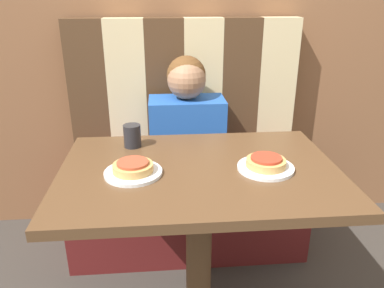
{
  "coord_description": "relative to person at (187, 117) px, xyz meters",
  "views": [
    {
      "loc": [
        -0.13,
        -1.19,
        1.34
      ],
      "look_at": [
        0.0,
        0.31,
        0.73
      ],
      "focal_mm": 35.0,
      "sensor_mm": 36.0,
      "label": 1
    }
  ],
  "objects": [
    {
      "name": "dining_table",
      "position": [
        0.0,
        -0.63,
        -0.09
      ],
      "size": [
        0.99,
        0.68,
        0.76
      ],
      "color": "brown",
      "rests_on": "ground_plane"
    },
    {
      "name": "booth_backrest",
      "position": [
        -0.0,
        0.21,
        0.09
      ],
      "size": [
        1.24,
        0.09,
        0.76
      ],
      "color": "#4C331E",
      "rests_on": "booth_seat"
    },
    {
      "name": "booth_seat",
      "position": [
        0.0,
        -0.0,
        -0.52
      ],
      "size": [
        1.24,
        0.52,
        0.46
      ],
      "color": "#5B1919",
      "rests_on": "ground_plane"
    },
    {
      "name": "pizza_right",
      "position": [
        0.23,
        -0.66,
        0.04
      ],
      "size": [
        0.14,
        0.14,
        0.04
      ],
      "color": "tan",
      "rests_on": "plate_right"
    },
    {
      "name": "drinking_cup",
      "position": [
        -0.25,
        -0.41,
        0.06
      ],
      "size": [
        0.07,
        0.07,
        0.09
      ],
      "color": "#232328",
      "rests_on": "dining_table"
    },
    {
      "name": "person",
      "position": [
        0.0,
        0.0,
        0.0
      ],
      "size": [
        0.38,
        0.23,
        0.59
      ],
      "color": "#2356B2",
      "rests_on": "booth_seat"
    },
    {
      "name": "pizza_left",
      "position": [
        -0.23,
        -0.66,
        0.04
      ],
      "size": [
        0.14,
        0.14,
        0.04
      ],
      "color": "tan",
      "rests_on": "plate_left"
    },
    {
      "name": "plate_right",
      "position": [
        0.23,
        -0.66,
        0.02
      ],
      "size": [
        0.2,
        0.2,
        0.01
      ],
      "color": "white",
      "rests_on": "dining_table"
    },
    {
      "name": "plate_left",
      "position": [
        -0.23,
        -0.66,
        0.02
      ],
      "size": [
        0.2,
        0.2,
        0.01
      ],
      "color": "white",
      "rests_on": "dining_table"
    },
    {
      "name": "wall_back",
      "position": [
        0.0,
        0.31,
        0.55
      ],
      "size": [
        7.0,
        0.05,
        2.6
      ],
      "color": "brown",
      "rests_on": "ground_plane"
    }
  ]
}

